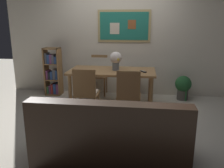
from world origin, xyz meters
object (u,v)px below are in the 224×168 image
at_px(dining_chair_far_right, 132,72).
at_px(dining_chair_far_left, 99,71).
at_px(leather_couch, 110,137).
at_px(tv_remote, 143,71).
at_px(bookshelf, 53,73).
at_px(flower_vase, 116,59).
at_px(potted_ivy, 183,86).
at_px(dining_table, 112,75).
at_px(dining_chair_near_left, 86,90).
at_px(dining_chair_near_right, 129,92).

height_order(dining_chair_far_right, dining_chair_far_left, same).
bearing_deg(leather_couch, tv_remote, 78.87).
height_order(dining_chair_far_left, bookshelf, bookshelf).
bearing_deg(flower_vase, dining_chair_far_left, 122.38).
bearing_deg(potted_ivy, dining_chair_far_right, 167.12).
xyz_separation_m(dining_table, bookshelf, (-1.45, 0.56, -0.13)).
bearing_deg(leather_couch, bookshelf, 123.64).
bearing_deg(dining_chair_far_right, potted_ivy, -12.88).
xyz_separation_m(dining_table, flower_vase, (0.07, 0.01, 0.31)).
xyz_separation_m(leather_couch, tv_remote, (0.37, 1.88, 0.43)).
distance_m(dining_table, flower_vase, 0.31).
bearing_deg(tv_remote, dining_chair_far_left, 139.61).
relative_size(dining_chair_near_left, dining_chair_far_right, 1.00).
bearing_deg(dining_chair_near_left, dining_table, 65.61).
relative_size(dining_table, potted_ivy, 3.05).
bearing_deg(dining_chair_near_right, bookshelf, 143.41).
bearing_deg(dining_chair_near_right, dining_chair_near_left, 177.87).
bearing_deg(tv_remote, bookshelf, 162.28).
bearing_deg(bookshelf, dining_chair_far_left, 11.66).
height_order(dining_chair_near_right, bookshelf, bookshelf).
height_order(potted_ivy, tv_remote, tv_remote).
bearing_deg(flower_vase, dining_chair_near_left, -118.54).
xyz_separation_m(bookshelf, tv_remote, (2.06, -0.66, 0.23)).
distance_m(dining_table, leather_couch, 2.02).
height_order(bookshelf, flower_vase, flower_vase).
height_order(dining_chair_far_left, flower_vase, flower_vase).
relative_size(bookshelf, tv_remote, 7.27).
xyz_separation_m(dining_chair_far_right, bookshelf, (-1.79, -0.25, -0.03)).
relative_size(potted_ivy, flower_vase, 1.52).
height_order(dining_chair_far_right, tv_remote, dining_chair_far_right).
distance_m(dining_table, dining_chair_far_right, 0.89).
bearing_deg(dining_table, dining_chair_far_left, 118.17).
bearing_deg(dining_chair_near_left, tv_remote, 35.01).
bearing_deg(leather_couch, dining_chair_near_right, 83.17).
bearing_deg(dining_table, dining_chair_far_right, 66.91).
xyz_separation_m(dining_chair_near_left, potted_ivy, (1.84, 1.32, -0.24)).
bearing_deg(dining_table, bookshelf, 158.92).
distance_m(leather_couch, bookshelf, 3.06).
height_order(leather_couch, bookshelf, bookshelf).
bearing_deg(dining_chair_near_right, dining_chair_far_left, 116.84).
distance_m(dining_table, dining_chair_near_right, 0.89).
bearing_deg(dining_table, flower_vase, 4.07).
distance_m(dining_chair_far_right, leather_couch, 2.80).
distance_m(dining_chair_far_right, flower_vase, 0.94).
bearing_deg(dining_chair_near_right, flower_vase, 111.01).
bearing_deg(dining_chair_far_left, tv_remote, -40.39).
bearing_deg(dining_chair_near_right, potted_ivy, 50.81).
relative_size(dining_table, dining_chair_near_left, 1.86).
xyz_separation_m(dining_table, dining_chair_near_right, (0.38, -0.80, -0.10)).
distance_m(dining_chair_near_left, tv_remote, 1.19).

